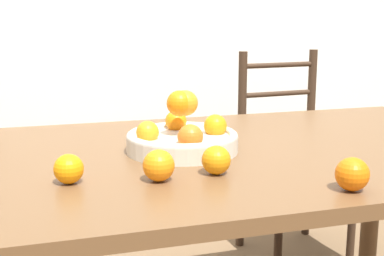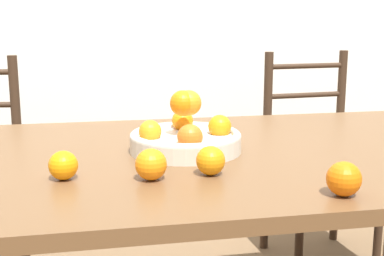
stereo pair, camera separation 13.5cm
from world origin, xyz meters
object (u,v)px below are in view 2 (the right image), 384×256
orange_loose_0 (211,161)px  chair_right (317,160)px  orange_loose_2 (151,164)px  orange_loose_3 (344,179)px  orange_loose_1 (63,165)px  fruit_bowl (186,136)px

orange_loose_0 → chair_right: (0.74, 1.03, -0.31)m
orange_loose_0 → chair_right: 1.31m
orange_loose_2 → orange_loose_3: (0.37, -0.18, 0.00)m
orange_loose_0 → orange_loose_1: size_ratio=1.03×
orange_loose_1 → orange_loose_0: bearing=-4.9°
orange_loose_1 → chair_right: size_ratio=0.07×
orange_loose_0 → orange_loose_2: bearing=-175.2°
fruit_bowl → orange_loose_2: fruit_bowl is taller
orange_loose_0 → orange_loose_2: 0.14m
fruit_bowl → orange_loose_3: size_ratio=4.20×
fruit_bowl → orange_loose_2: (-0.12, -0.24, -0.01)m
chair_right → orange_loose_1: bearing=-141.5°
orange_loose_2 → orange_loose_3: size_ratio=1.00×
fruit_bowl → chair_right: chair_right is taller
orange_loose_0 → fruit_bowl: bearing=94.1°
orange_loose_2 → chair_right: chair_right is taller
fruit_bowl → orange_loose_0: 0.23m
orange_loose_1 → orange_loose_3: size_ratio=0.92×
orange_loose_2 → chair_right: size_ratio=0.08×
orange_loose_3 → chair_right: bearing=67.6°
orange_loose_1 → orange_loose_2: orange_loose_2 is taller
fruit_bowl → orange_loose_0: (0.02, -0.23, -0.01)m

